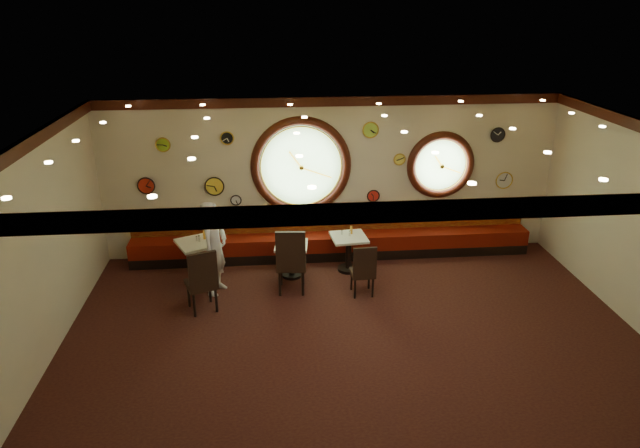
# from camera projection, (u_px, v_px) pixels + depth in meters

# --- Properties ---
(floor) EXTENTS (9.00, 6.00, 0.00)m
(floor) POSITION_uv_depth(u_px,v_px,m) (351.00, 328.00, 9.14)
(floor) COLOR black
(floor) RESTS_ON ground
(ceiling) EXTENTS (9.00, 6.00, 0.02)m
(ceiling) POSITION_uv_depth(u_px,v_px,m) (356.00, 131.00, 7.94)
(ceiling) COLOR gold
(ceiling) RESTS_ON wall_back
(wall_back) EXTENTS (9.00, 0.02, 3.20)m
(wall_back) POSITION_uv_depth(u_px,v_px,m) (331.00, 177.00, 11.31)
(wall_back) COLOR beige
(wall_back) RESTS_ON floor
(wall_front) EXTENTS (9.00, 0.02, 3.20)m
(wall_front) POSITION_uv_depth(u_px,v_px,m) (397.00, 353.00, 5.77)
(wall_front) COLOR beige
(wall_front) RESTS_ON floor
(wall_left) EXTENTS (0.02, 6.00, 3.20)m
(wall_left) POSITION_uv_depth(u_px,v_px,m) (43.00, 248.00, 8.15)
(wall_left) COLOR beige
(wall_left) RESTS_ON floor
(wall_right) EXTENTS (0.02, 6.00, 3.20)m
(wall_right) POSITION_uv_depth(u_px,v_px,m) (638.00, 226.00, 8.93)
(wall_right) COLOR beige
(wall_right) RESTS_ON floor
(molding_back) EXTENTS (9.00, 0.10, 0.18)m
(molding_back) POSITION_uv_depth(u_px,v_px,m) (332.00, 101.00, 10.70)
(molding_back) COLOR #331109
(molding_back) RESTS_ON wall_back
(molding_front) EXTENTS (9.00, 0.10, 0.18)m
(molding_front) POSITION_uv_depth(u_px,v_px,m) (404.00, 212.00, 5.25)
(molding_front) COLOR #331109
(molding_front) RESTS_ON wall_back
(molding_left) EXTENTS (0.10, 6.00, 0.18)m
(molding_left) POSITION_uv_depth(u_px,v_px,m) (26.00, 145.00, 7.59)
(molding_left) COLOR #331109
(molding_left) RESTS_ON wall_back
(banquette_base) EXTENTS (8.00, 0.55, 0.20)m
(banquette_base) POSITION_uv_depth(u_px,v_px,m) (332.00, 252.00, 11.61)
(banquette_base) COLOR black
(banquette_base) RESTS_ON floor
(banquette_seat) EXTENTS (8.00, 0.55, 0.30)m
(banquette_seat) POSITION_uv_depth(u_px,v_px,m) (332.00, 241.00, 11.52)
(banquette_seat) COLOR #5E1008
(banquette_seat) RESTS_ON banquette_base
(banquette_back) EXTENTS (8.00, 0.10, 0.55)m
(banquette_back) POSITION_uv_depth(u_px,v_px,m) (331.00, 218.00, 11.57)
(banquette_back) COLOR #5D0A07
(banquette_back) RESTS_ON wall_back
(porthole_left_glass) EXTENTS (1.66, 0.02, 1.66)m
(porthole_left_glass) POSITION_uv_depth(u_px,v_px,m) (301.00, 166.00, 11.16)
(porthole_left_glass) COLOR #7EB46C
(porthole_left_glass) RESTS_ON wall_back
(porthole_left_frame) EXTENTS (1.98, 0.18, 1.98)m
(porthole_left_frame) POSITION_uv_depth(u_px,v_px,m) (301.00, 166.00, 11.15)
(porthole_left_frame) COLOR #331109
(porthole_left_frame) RESTS_ON wall_back
(porthole_left_ring) EXTENTS (1.61, 0.03, 1.61)m
(porthole_left_ring) POSITION_uv_depth(u_px,v_px,m) (301.00, 167.00, 11.12)
(porthole_left_ring) COLOR gold
(porthole_left_ring) RESTS_ON wall_back
(porthole_right_glass) EXTENTS (1.10, 0.02, 1.10)m
(porthole_right_glass) POSITION_uv_depth(u_px,v_px,m) (440.00, 165.00, 11.42)
(porthole_right_glass) COLOR #7EB46C
(porthole_right_glass) RESTS_ON wall_back
(porthole_right_frame) EXTENTS (1.38, 0.18, 1.38)m
(porthole_right_frame) POSITION_uv_depth(u_px,v_px,m) (441.00, 165.00, 11.41)
(porthole_right_frame) COLOR #331109
(porthole_right_frame) RESTS_ON wall_back
(porthole_right_ring) EXTENTS (1.09, 0.03, 1.09)m
(porthole_right_ring) POSITION_uv_depth(u_px,v_px,m) (441.00, 166.00, 11.38)
(porthole_right_ring) COLOR gold
(porthole_right_ring) RESTS_ON wall_back
(wall_clock_0) EXTENTS (0.28, 0.03, 0.28)m
(wall_clock_0) POSITION_uv_depth(u_px,v_px,m) (498.00, 135.00, 11.26)
(wall_clock_0) COLOR black
(wall_clock_0) RESTS_ON wall_back
(wall_clock_1) EXTENTS (0.32, 0.03, 0.32)m
(wall_clock_1) POSITION_uv_depth(u_px,v_px,m) (146.00, 186.00, 10.98)
(wall_clock_1) COLOR red
(wall_clock_1) RESTS_ON wall_back
(wall_clock_2) EXTENTS (0.36, 0.03, 0.36)m
(wall_clock_2) POSITION_uv_depth(u_px,v_px,m) (214.00, 186.00, 11.11)
(wall_clock_2) COLOR yellow
(wall_clock_2) RESTS_ON wall_back
(wall_clock_3) EXTENTS (0.26, 0.03, 0.26)m
(wall_clock_3) POSITION_uv_depth(u_px,v_px,m) (163.00, 145.00, 10.72)
(wall_clock_3) COLOR #8DBB25
(wall_clock_3) RESTS_ON wall_back
(wall_clock_4) EXTENTS (0.24, 0.03, 0.24)m
(wall_clock_4) POSITION_uv_depth(u_px,v_px,m) (373.00, 196.00, 11.50)
(wall_clock_4) COLOR red
(wall_clock_4) RESTS_ON wall_back
(wall_clock_5) EXTENTS (0.22, 0.03, 0.22)m
(wall_clock_5) POSITION_uv_depth(u_px,v_px,m) (399.00, 159.00, 11.26)
(wall_clock_5) COLOR #E4D44C
(wall_clock_5) RESTS_ON wall_back
(wall_clock_6) EXTENTS (0.20, 0.03, 0.20)m
(wall_clock_6) POSITION_uv_depth(u_px,v_px,m) (236.00, 200.00, 11.26)
(wall_clock_6) COLOR silver
(wall_clock_6) RESTS_ON wall_back
(wall_clock_7) EXTENTS (0.30, 0.03, 0.30)m
(wall_clock_7) POSITION_uv_depth(u_px,v_px,m) (371.00, 130.00, 10.98)
(wall_clock_7) COLOR #9DCB3F
(wall_clock_7) RESTS_ON wall_back
(wall_clock_8) EXTENTS (0.34, 0.03, 0.34)m
(wall_clock_8) POSITION_uv_depth(u_px,v_px,m) (504.00, 180.00, 11.64)
(wall_clock_8) COLOR silver
(wall_clock_8) RESTS_ON wall_back
(wall_clock_9) EXTENTS (0.24, 0.03, 0.24)m
(wall_clock_9) POSITION_uv_depth(u_px,v_px,m) (227.00, 138.00, 10.78)
(wall_clock_9) COLOR black
(wall_clock_9) RESTS_ON wall_back
(table_a) EXTENTS (0.93, 0.93, 0.77)m
(table_a) POSITION_uv_depth(u_px,v_px,m) (199.00, 256.00, 10.53)
(table_a) COLOR black
(table_a) RESTS_ON floor
(table_b) EXTENTS (0.66, 0.66, 0.66)m
(table_b) POSITION_uv_depth(u_px,v_px,m) (292.00, 256.00, 10.68)
(table_b) COLOR black
(table_b) RESTS_ON floor
(table_c) EXTENTS (0.71, 0.71, 0.72)m
(table_c) POSITION_uv_depth(u_px,v_px,m) (349.00, 249.00, 10.90)
(table_c) COLOR black
(table_c) RESTS_ON floor
(chair_a) EXTENTS (0.61, 0.61, 0.70)m
(chair_a) POSITION_uv_depth(u_px,v_px,m) (202.00, 277.00, 9.37)
(chair_a) COLOR black
(chair_a) RESTS_ON floor
(chair_b) EXTENTS (0.56, 0.56, 0.76)m
(chair_b) POSITION_uv_depth(u_px,v_px,m) (291.00, 257.00, 9.96)
(chair_b) COLOR black
(chair_b) RESTS_ON floor
(chair_c) EXTENTS (0.42, 0.42, 0.60)m
(chair_c) POSITION_uv_depth(u_px,v_px,m) (364.00, 268.00, 9.92)
(chair_c) COLOR black
(chair_c) RESTS_ON floor
(condiment_a_salt) EXTENTS (0.03, 0.03, 0.09)m
(condiment_a_salt) POSITION_uv_depth(u_px,v_px,m) (197.00, 239.00, 10.44)
(condiment_a_salt) COLOR silver
(condiment_a_salt) RESTS_ON table_a
(condiment_b_salt) EXTENTS (0.03, 0.03, 0.09)m
(condiment_b_salt) POSITION_uv_depth(u_px,v_px,m) (287.00, 242.00, 10.58)
(condiment_b_salt) COLOR silver
(condiment_b_salt) RESTS_ON table_b
(condiment_c_salt) EXTENTS (0.03, 0.03, 0.09)m
(condiment_c_salt) POSITION_uv_depth(u_px,v_px,m) (342.00, 232.00, 10.87)
(condiment_c_salt) COLOR silver
(condiment_c_salt) RESTS_ON table_c
(condiment_a_pepper) EXTENTS (0.04, 0.04, 0.11)m
(condiment_a_pepper) POSITION_uv_depth(u_px,v_px,m) (199.00, 239.00, 10.42)
(condiment_a_pepper) COLOR silver
(condiment_a_pepper) RESTS_ON table_a
(condiment_b_pepper) EXTENTS (0.03, 0.03, 0.10)m
(condiment_b_pepper) POSITION_uv_depth(u_px,v_px,m) (295.00, 243.00, 10.53)
(condiment_b_pepper) COLOR #B9B9BD
(condiment_b_pepper) RESTS_ON table_b
(condiment_c_pepper) EXTENTS (0.04, 0.04, 0.10)m
(condiment_c_pepper) POSITION_uv_depth(u_px,v_px,m) (350.00, 233.00, 10.81)
(condiment_c_pepper) COLOR silver
(condiment_c_pepper) RESTS_ON table_c
(condiment_a_bottle) EXTENTS (0.06, 0.06, 0.18)m
(condiment_a_bottle) POSITION_uv_depth(u_px,v_px,m) (205.00, 234.00, 10.51)
(condiment_a_bottle) COLOR gold
(condiment_a_bottle) RESTS_ON table_a
(condiment_b_bottle) EXTENTS (0.05, 0.05, 0.16)m
(condiment_b_bottle) POSITION_uv_depth(u_px,v_px,m) (297.00, 238.00, 10.64)
(condiment_b_bottle) COLOR gold
(condiment_b_bottle) RESTS_ON table_b
(condiment_c_bottle) EXTENTS (0.05, 0.05, 0.17)m
(condiment_c_bottle) POSITION_uv_depth(u_px,v_px,m) (351.00, 230.00, 10.89)
(condiment_c_bottle) COLOR gold
(condiment_c_bottle) RESTS_ON table_c
(waiter) EXTENTS (0.63, 0.73, 1.70)m
(waiter) POSITION_uv_depth(u_px,v_px,m) (214.00, 248.00, 9.97)
(waiter) COLOR silver
(waiter) RESTS_ON floor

